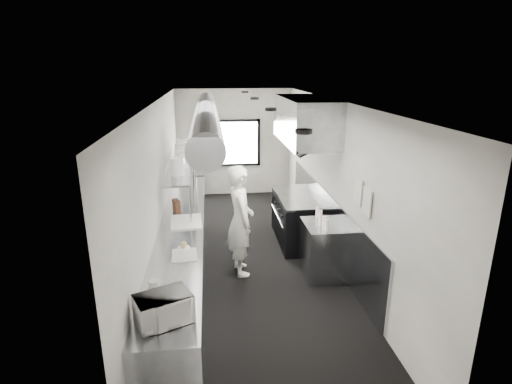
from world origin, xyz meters
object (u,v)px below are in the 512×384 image
object	(u,v)px
microwave	(163,309)
cutting_board	(186,222)
small_plate	(184,248)
squeeze_bottle_e	(317,212)
bottle_station	(323,250)
deli_tub_b	(154,284)
knife_block	(177,206)
squeeze_bottle_a	(327,225)
squeeze_bottle_d	(320,215)
prep_counter	(183,251)
deli_tub_a	(152,298)
plate_stack_b	(181,160)
plate_stack_a	(177,166)
exhaust_hood	(305,120)
line_cook	(240,220)
pass_shelf	(182,165)
plate_stack_c	(182,153)
squeeze_bottle_c	(320,219)
far_work_table	(191,187)
plate_stack_d	(183,148)
range	(299,218)
squeeze_bottle_b	(324,222)

from	to	relation	value
microwave	cutting_board	bearing A→B (deg)	63.33
small_plate	squeeze_bottle_e	world-z (taller)	squeeze_bottle_e
bottle_station	deli_tub_b	size ratio (longest dim) A/B	7.27
knife_block	squeeze_bottle_a	bearing A→B (deg)	-46.88
squeeze_bottle_d	prep_counter	bearing A→B (deg)	179.70
deli_tub_a	plate_stack_b	bearing A→B (deg)	87.36
plate_stack_a	plate_stack_b	distance (m)	0.51
exhaust_hood	deli_tub_b	world-z (taller)	exhaust_hood
line_cook	deli_tub_b	xyz separation A→B (m)	(-1.15, -1.94, 0.02)
pass_shelf	plate_stack_c	distance (m)	0.25
squeeze_bottle_c	squeeze_bottle_e	distance (m)	0.33
deli_tub_b	small_plate	xyz separation A→B (m)	(0.28, 1.01, -0.04)
pass_shelf	small_plate	bearing A→B (deg)	-86.97
far_work_table	squeeze_bottle_c	world-z (taller)	squeeze_bottle_c
prep_counter	cutting_board	bearing A→B (deg)	63.81
cutting_board	plate_stack_d	bearing A→B (deg)	93.66
microwave	deli_tub_a	xyz separation A→B (m)	(-0.16, 0.37, -0.09)
range	bottle_station	bearing A→B (deg)	-85.43
pass_shelf	squeeze_bottle_b	world-z (taller)	pass_shelf
bottle_station	small_plate	size ratio (longest dim) A/B	4.96
exhaust_hood	far_work_table	xyz separation A→B (m)	(-2.25, 2.50, -1.94)
squeeze_bottle_e	deli_tub_a	bearing A→B (deg)	-136.63
prep_counter	range	xyz separation A→B (m)	(2.19, 1.20, 0.02)
far_work_table	deli_tub_b	xyz separation A→B (m)	(-0.20, -5.58, 0.49)
plate_stack_d	squeeze_bottle_e	xyz separation A→B (m)	(2.31, -1.94, -0.78)
far_work_table	small_plate	xyz separation A→B (m)	(0.08, -4.57, 0.46)
knife_block	squeeze_bottle_c	world-z (taller)	knife_block
plate_stack_b	plate_stack_c	bearing A→B (deg)	92.90
bottle_station	plate_stack_a	size ratio (longest dim) A/B	3.05
plate_stack_d	far_work_table	bearing A→B (deg)	88.24
knife_block	squeeze_bottle_b	world-z (taller)	knife_block
plate_stack_c	squeeze_bottle_b	size ratio (longest dim) A/B	1.77
far_work_table	plate_stack_a	distance (m)	3.29
bottle_station	prep_counter	bearing A→B (deg)	175.03
plate_stack_a	squeeze_bottle_d	world-z (taller)	plate_stack_a
small_plate	squeeze_bottle_a	bearing A→B (deg)	10.35
plate_stack_b	squeeze_bottle_e	bearing A→B (deg)	-24.96
prep_counter	small_plate	size ratio (longest dim) A/B	33.08
pass_shelf	microwave	xyz separation A→B (m)	(0.02, -4.06, -0.49)
microwave	plate_stack_d	distance (m)	4.67
deli_tub_a	cutting_board	world-z (taller)	deli_tub_a
knife_block	plate_stack_c	distance (m)	1.23
plate_stack_b	exhaust_hood	bearing A→B (deg)	0.51
squeeze_bottle_a	squeeze_bottle_d	world-z (taller)	squeeze_bottle_a
exhaust_hood	plate_stack_b	world-z (taller)	exhaust_hood
plate_stack_b	squeeze_bottle_e	distance (m)	2.62
plate_stack_a	plate_stack_c	distance (m)	0.97
squeeze_bottle_b	knife_block	bearing A→B (deg)	156.61
exhaust_hood	small_plate	xyz separation A→B (m)	(-2.16, -2.07, -1.48)
line_cook	plate_stack_a	world-z (taller)	plate_stack_a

